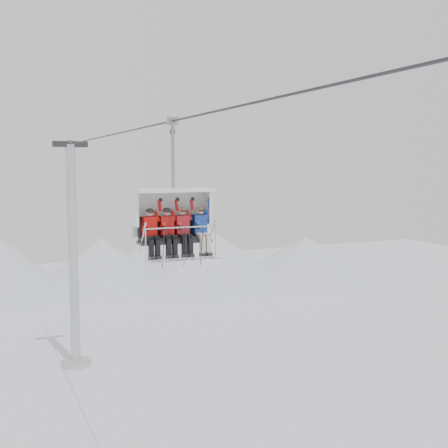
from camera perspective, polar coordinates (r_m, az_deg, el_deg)
name	(u,v)px	position (r m, az deg, el deg)	size (l,w,h in m)	color
ridgeline	(21,267)	(54.70, -19.93, -4.12)	(72.00, 21.00, 7.00)	silver
lift_tower_right	(74,271)	(34.72, -15.03, -4.66)	(2.00, 1.80, 13.48)	#B5B8BD
haul_cable	(224,109)	(12.93, 0.00, 11.56)	(0.06, 0.06, 50.00)	#2F2F34
chairlift_carrier	(172,214)	(16.38, -5.30, 1.07)	(2.26, 1.17, 3.98)	black
skier_far_left	(151,232)	(15.92, -7.43, -0.77)	(0.39, 1.69, 1.55)	red
skier_center_left	(168,231)	(16.07, -5.71, -0.69)	(0.39, 1.69, 1.55)	#B01211
skier_center_right	(183,230)	(16.22, -4.14, -0.61)	(0.39, 1.69, 1.55)	#A81A21
skier_far_right	(201,229)	(16.42, -2.32, -0.52)	(0.39, 1.69, 1.55)	#1B3B97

